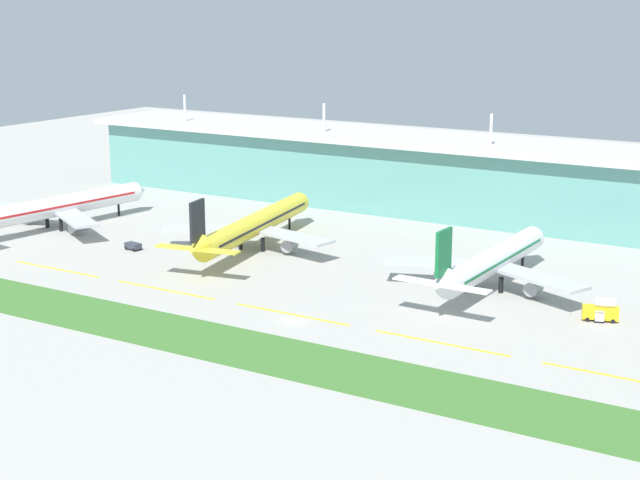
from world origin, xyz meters
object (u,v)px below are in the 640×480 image
object	(u,v)px
airliner_nearest	(57,207)
fuel_truck	(601,310)
airliner_near_middle	(254,225)
baggage_cart	(599,315)
airliner_far_middle	(491,262)
pushback_tug	(133,246)

from	to	relation	value
airliner_nearest	fuel_truck	xyz separation A→B (m)	(156.13, -2.38, -4.19)
airliner_near_middle	baggage_cart	size ratio (longest dim) A/B	17.70
airliner_far_middle	baggage_cart	bearing A→B (deg)	-19.80
pushback_tug	fuel_truck	distance (m)	121.34
airliner_near_middle	baggage_cart	bearing A→B (deg)	-7.39
airliner_near_middle	fuel_truck	bearing A→B (deg)	-7.18
airliner_nearest	baggage_cart	xyz separation A→B (m)	(155.80, -2.68, -5.19)
airliner_far_middle	baggage_cart	world-z (taller)	airliner_far_middle
airliner_far_middle	pushback_tug	distance (m)	94.72
airliner_nearest	fuel_truck	bearing A→B (deg)	-0.87
airliner_near_middle	baggage_cart	xyz separation A→B (m)	(94.18, -12.21, -5.19)
airliner_nearest	airliner_near_middle	size ratio (longest dim) A/B	0.92
airliner_nearest	baggage_cart	size ratio (longest dim) A/B	16.37
pushback_tug	airliner_near_middle	bearing A→B (deg)	32.62
fuel_truck	airliner_nearest	bearing A→B (deg)	179.13
baggage_cart	pushback_tug	bearing A→B (deg)	-177.69
airliner_near_middle	fuel_truck	xyz separation A→B (m)	(94.52, -11.91, -4.19)
airliner_nearest	airliner_near_middle	world-z (taller)	same
airliner_near_middle	fuel_truck	size ratio (longest dim) A/B	9.24
airliner_far_middle	baggage_cart	distance (m)	29.66
baggage_cart	fuel_truck	world-z (taller)	fuel_truck
airliner_nearest	baggage_cart	world-z (taller)	airliner_nearest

